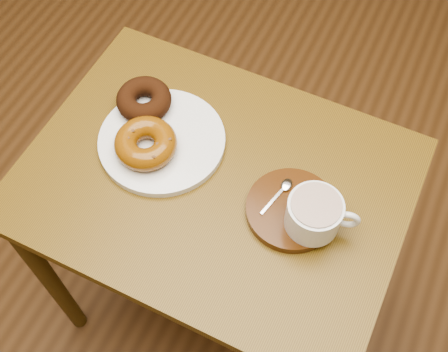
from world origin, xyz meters
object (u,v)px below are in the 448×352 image
at_px(donut_plate, 162,141).
at_px(saucer, 292,210).
at_px(coffee_cup, 315,214).
at_px(cafe_table, 215,205).

xyz_separation_m(donut_plate, saucer, (0.29, -0.04, 0.00)).
distance_m(donut_plate, coffee_cup, 0.34).
height_order(saucer, coffee_cup, coffee_cup).
height_order(cafe_table, donut_plate, donut_plate).
xyz_separation_m(cafe_table, coffee_cup, (0.20, -0.02, 0.16)).
relative_size(cafe_table, donut_plate, 2.93).
relative_size(saucer, coffee_cup, 1.31).
bearing_deg(saucer, donut_plate, 172.89).
bearing_deg(coffee_cup, saucer, 149.77).
bearing_deg(saucer, coffee_cup, -17.58).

